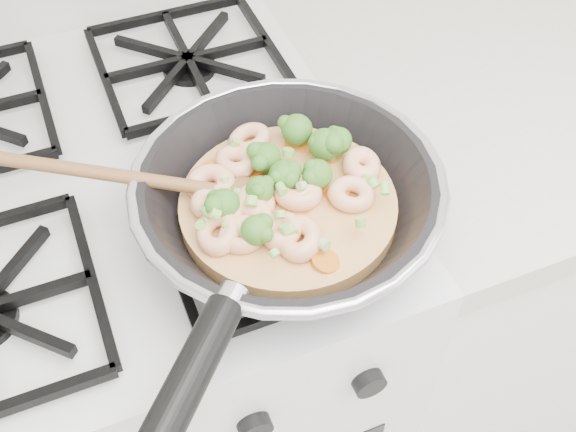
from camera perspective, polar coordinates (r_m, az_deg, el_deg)
name	(u,v)px	position (r m, az deg, el deg)	size (l,w,h in m)	color
stove	(157,363)	(1.18, -10.66, -11.71)	(0.60, 0.60, 0.92)	white
counter_right	(561,225)	(1.44, 21.47, -0.66)	(1.00, 0.60, 0.90)	white
skillet	(284,200)	(0.70, -0.34, 1.35)	(0.44, 0.42, 0.10)	black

